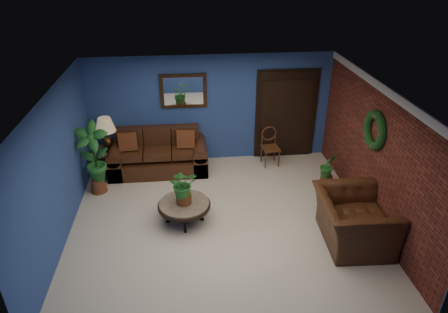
{
  "coord_description": "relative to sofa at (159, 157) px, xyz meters",
  "views": [
    {
      "loc": [
        -0.59,
        -5.99,
        4.56
      ],
      "look_at": [
        0.1,
        0.55,
        1.06
      ],
      "focal_mm": 32.0,
      "sensor_mm": 36.0,
      "label": 1
    }
  ],
  "objects": [
    {
      "name": "crown_molding",
      "position": [
        3.95,
        -2.08,
        2.11
      ],
      "size": [
        0.03,
        5.0,
        0.14
      ],
      "primitive_type": "cube",
      "color": "white",
      "rests_on": "wall_right_brick"
    },
    {
      "name": "sofa",
      "position": [
        0.0,
        0.0,
        0.0
      ],
      "size": [
        2.16,
        0.93,
        0.97
      ],
      "color": "#452813",
      "rests_on": "ground"
    },
    {
      "name": "wall_mirror",
      "position": [
        0.63,
        0.38,
        1.4
      ],
      "size": [
        1.02,
        0.06,
        0.77
      ],
      "primitive_type": "cube",
      "color": "#422712",
      "rests_on": "wall_back"
    },
    {
      "name": "floor_plant",
      "position": [
        3.58,
        -1.03,
        0.07
      ],
      "size": [
        0.37,
        0.32,
        0.76
      ],
      "color": "brown",
      "rests_on": "ground"
    },
    {
      "name": "floor",
      "position": [
        1.23,
        -2.08,
        -0.32
      ],
      "size": [
        5.5,
        5.5,
        0.0
      ],
      "primitive_type": "plane",
      "color": "#C2B4A1",
      "rests_on": "ground"
    },
    {
      "name": "side_chair",
      "position": [
        2.55,
        0.03,
        0.18
      ],
      "size": [
        0.42,
        0.42,
        0.89
      ],
      "rotation": [
        0.0,
        0.0,
        0.1
      ],
      "color": "#522D17",
      "rests_on": "ground"
    },
    {
      "name": "wall_back",
      "position": [
        1.23,
        0.42,
        0.93
      ],
      "size": [
        5.5,
        0.04,
        2.5
      ],
      "primitive_type": "cube",
      "color": "navy",
      "rests_on": "ground"
    },
    {
      "name": "ceiling",
      "position": [
        1.23,
        -2.08,
        2.18
      ],
      "size": [
        5.5,
        5.0,
        0.02
      ],
      "primitive_type": "cube",
      "color": "silver",
      "rests_on": "wall_back"
    },
    {
      "name": "closet_door",
      "position": [
        2.98,
        0.39,
        0.73
      ],
      "size": [
        1.44,
        0.06,
        2.18
      ],
      "primitive_type": "cube",
      "color": "black",
      "rests_on": "wall_back"
    },
    {
      "name": "coffee_plant",
      "position": [
        0.54,
        -2.02,
        0.46
      ],
      "size": [
        0.55,
        0.5,
        0.68
      ],
      "color": "brown",
      "rests_on": "coffee_table"
    },
    {
      "name": "end_table",
      "position": [
        -1.07,
        -0.03,
        0.12
      ],
      "size": [
        0.62,
        0.62,
        0.57
      ],
      "color": "#544E49",
      "rests_on": "ground"
    },
    {
      "name": "armchair",
      "position": [
        3.38,
        -2.88,
        0.12
      ],
      "size": [
        1.24,
        1.4,
        0.87
      ],
      "primitive_type": "imported",
      "rotation": [
        0.0,
        0.0,
        1.52
      ],
      "color": "#452813",
      "rests_on": "ground"
    },
    {
      "name": "tall_plant",
      "position": [
        -1.22,
        -0.8,
        0.52
      ],
      "size": [
        0.7,
        0.49,
        1.54
      ],
      "color": "brown",
      "rests_on": "ground"
    },
    {
      "name": "wall_left",
      "position": [
        -1.52,
        -2.08,
        0.93
      ],
      "size": [
        0.04,
        5.0,
        2.5
      ],
      "primitive_type": "cube",
      "color": "navy",
      "rests_on": "ground"
    },
    {
      "name": "wall_right_brick",
      "position": [
        3.98,
        -2.08,
        0.93
      ],
      "size": [
        0.04,
        5.0,
        2.5
      ],
      "primitive_type": "cube",
      "color": "maroon",
      "rests_on": "ground"
    },
    {
      "name": "table_lamp",
      "position": [
        -1.07,
        -0.03,
        0.72
      ],
      "size": [
        0.44,
        0.44,
        0.73
      ],
      "color": "#422712",
      "rests_on": "end_table"
    },
    {
      "name": "coffee_table",
      "position": [
        0.54,
        -2.02,
        0.04
      ],
      "size": [
        0.97,
        0.97,
        0.41
      ],
      "rotation": [
        0.0,
        0.0,
        0.16
      ],
      "color": "#544E49",
      "rests_on": "ground"
    },
    {
      "name": "wreath",
      "position": [
        3.92,
        -2.03,
        1.38
      ],
      "size": [
        0.16,
        0.72,
        0.72
      ],
      "primitive_type": "torus",
      "rotation": [
        0.0,
        1.57,
        0.0
      ],
      "color": "black",
      "rests_on": "wall_right_brick"
    }
  ]
}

